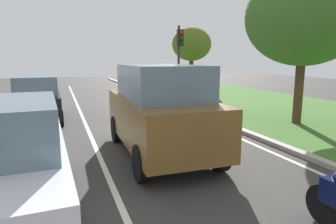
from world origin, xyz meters
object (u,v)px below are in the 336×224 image
object	(u,v)px
car_suv_ahead	(160,110)
tree_roadside_near	(305,16)
car_hatchback_far	(37,99)
tree_roadside_far	(192,44)
traffic_light_near_right	(180,50)
car_sedan_left_lane	(1,165)

from	to	relation	value
car_suv_ahead	tree_roadside_near	distance (m)	6.69
car_hatchback_far	tree_roadside_near	size ratio (longest dim) A/B	0.66
car_hatchback_far	tree_roadside_far	bearing A→B (deg)	37.88
car_hatchback_far	traffic_light_near_right	bearing A→B (deg)	23.86
car_suv_ahead	traffic_light_near_right	size ratio (longest dim) A/B	1.07
car_hatchback_far	tree_roadside_far	size ratio (longest dim) A/B	0.79
car_hatchback_far	tree_roadside_near	world-z (taller)	tree_roadside_near
car_suv_ahead	tree_roadside_near	world-z (taller)	tree_roadside_near
car_sedan_left_lane	car_hatchback_far	size ratio (longest dim) A/B	1.17
traffic_light_near_right	tree_roadside_near	world-z (taller)	tree_roadside_near
car_hatchback_far	traffic_light_near_right	xyz separation A→B (m)	(7.35, 3.46, 2.01)
car_suv_ahead	car_hatchback_far	world-z (taller)	car_suv_ahead
car_hatchback_far	tree_roadside_near	distance (m)	10.30
car_suv_ahead	car_sedan_left_lane	world-z (taller)	car_suv_ahead
car_sedan_left_lane	tree_roadside_near	xyz separation A→B (m)	(9.11, 3.84, 2.98)
car_sedan_left_lane	tree_roadside_far	world-z (taller)	tree_roadside_far
tree_roadside_near	tree_roadside_far	size ratio (longest dim) A/B	1.19
tree_roadside_near	tree_roadside_far	distance (m)	12.44
traffic_light_near_right	tree_roadside_far	distance (m)	5.95
car_suv_ahead	tree_roadside_far	world-z (taller)	tree_roadside_far
car_sedan_left_lane	traffic_light_near_right	distance (m)	13.51
car_sedan_left_lane	tree_roadside_far	xyz separation A→B (m)	(10.46, 16.20, 2.56)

